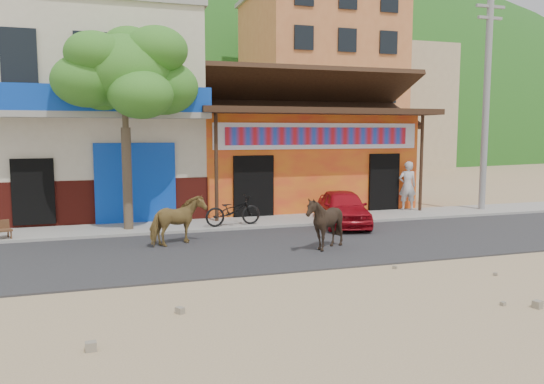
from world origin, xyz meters
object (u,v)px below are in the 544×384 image
Objects in this scene: pedestrian at (407,186)px; cafe_chair_right at (2,222)px; cow_tan at (178,221)px; red_car at (343,208)px; tree at (126,127)px; cow_dark at (325,223)px; scooter at (233,211)px; utility_pole at (486,101)px.

pedestrian is 13.43m from cafe_chair_right.
cow_tan is 0.84× the size of pedestrian.
tree is at bearing -174.78° from red_car.
cow_dark is at bearing -41.51° from tree.
cow_tan is 2.75m from scooter.
cow_dark is at bearing -145.67° from cow_tan.
cow_dark is 8.67m from cafe_chair_right.
cow_dark is (3.44, -1.71, 0.04)m from cow_tan.
cow_tan is at bearing -109.07° from cow_dark.
cow_dark reaches higher than cafe_chair_right.
cow_tan is at bearing 127.90° from scooter.
scooter is (-3.44, 0.59, -0.02)m from red_car.
utility_pole is at bearing -18.68° from cafe_chair_right.
tree reaches higher than cafe_chair_right.
utility_pole is at bearing 24.76° from red_car.
tree is at bearing -12.60° from cafe_chair_right.
pedestrian is (8.89, 3.25, 0.34)m from cow_tan.
cow_tan is 3.84m from cow_dark.
cafe_chair_right is (-4.47, 1.85, -0.10)m from cow_tan.
utility_pole is at bearing -93.28° from scooter.
tree is 4.03m from scooter.
utility_pole is 5.88× the size of cow_dark.
cafe_chair_right is (-13.35, -1.40, -0.44)m from pedestrian.
pedestrian is (6.94, 1.31, 0.43)m from scooter.
tree is 6.58m from cow_dark.
pedestrian is at bearing 5.12° from tree.
cow_dark is 0.77× the size of scooter.
cow_tan is 5.55m from red_car.
cafe_chair_right is (-9.85, 0.50, -0.03)m from red_car.
pedestrian reaches higher than cow_dark.
cow_tan is 1.11× the size of cow_dark.
red_car is (1.95, 3.06, -0.12)m from cow_dark.
cow_dark is 3.63m from red_car.
tree reaches higher than pedestrian.
red_car is 9.87m from cafe_chair_right.
utility_pole is 12.41m from cow_tan.
cafe_chair_right is at bearing -171.43° from tree.
cow_tan is at bearing -167.67° from utility_pole.
cow_dark reaches higher than cow_tan.
utility_pole is 8.70× the size of cafe_chair_right.
tree reaches higher than red_car.
cow_tan reaches higher than scooter.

